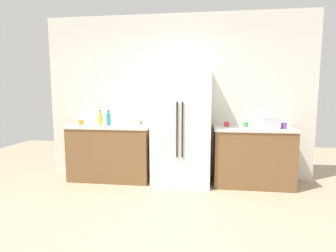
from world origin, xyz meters
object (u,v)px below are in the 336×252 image
at_px(bottle_a, 100,119).
at_px(bottle_b, 109,119).
at_px(toaster, 271,123).
at_px(bowl_a, 138,123).
at_px(cup_d, 246,124).
at_px(bowl_b, 135,124).
at_px(cup_a, 81,122).
at_px(cup_c, 226,124).
at_px(cup_b, 284,126).
at_px(refrigerator, 182,127).

xyz_separation_m(bottle_a, bottle_b, (0.17, -0.08, 0.00)).
distance_m(toaster, bowl_a, 2.16).
xyz_separation_m(cup_d, bowl_b, (-1.79, -0.13, -0.00)).
bearing_deg(cup_a, cup_c, 1.95).
bearing_deg(cup_b, toaster, -178.31).
bearing_deg(bottle_a, refrigerator, -3.54).
xyz_separation_m(toaster, cup_c, (-0.65, 0.17, -0.05)).
xyz_separation_m(cup_a, cup_c, (2.45, 0.08, -0.00)).
distance_m(toaster, bowl_b, 2.13).
xyz_separation_m(refrigerator, bowl_b, (-0.76, -0.02, 0.04)).
xyz_separation_m(cup_b, bowl_b, (-2.33, 0.02, -0.01)).
distance_m(cup_c, cup_d, 0.30).
bearing_deg(toaster, refrigerator, 178.10).
height_order(refrigerator, cup_a, refrigerator).
distance_m(bottle_a, bowl_b, 0.65).
relative_size(toaster, cup_b, 2.55).
distance_m(bottle_a, cup_d, 2.43).
bearing_deg(bottle_b, toaster, -1.22).
xyz_separation_m(cup_b, cup_d, (-0.54, 0.15, -0.01)).
bearing_deg(cup_b, bowl_a, 174.11).
relative_size(bottle_a, cup_b, 2.66).
xyz_separation_m(refrigerator, cup_a, (-1.73, 0.04, 0.04)).
relative_size(cup_b, bowl_b, 0.55).
distance_m(bottle_a, bottle_b, 0.19).
relative_size(cup_a, cup_b, 0.91).
xyz_separation_m(cup_b, bowl_a, (-2.34, 0.24, -0.01)).
distance_m(toaster, cup_b, 0.20).
distance_m(refrigerator, bottle_a, 1.41).
distance_m(cup_d, bowl_a, 1.80).
bearing_deg(bowl_a, toaster, -6.58).
bearing_deg(bottle_a, cup_a, -172.26).
bearing_deg(cup_b, refrigerator, 178.55).
distance_m(refrigerator, bowl_a, 0.80).
bearing_deg(cup_d, cup_c, 177.36).
xyz_separation_m(bottle_b, cup_d, (2.25, 0.10, -0.07)).
distance_m(refrigerator, cup_c, 0.73).
relative_size(refrigerator, cup_c, 23.29).
bearing_deg(toaster, bowl_a, 173.42).
height_order(toaster, cup_c, toaster).
bearing_deg(bowl_b, cup_d, 4.31).
relative_size(cup_d, bowl_b, 0.45).
height_order(bottle_b, cup_b, bottle_b).
bearing_deg(cup_c, refrigerator, -170.12).
distance_m(bottle_b, bowl_a, 0.50).
bearing_deg(cup_a, bottle_a, 7.74).
distance_m(cup_c, bowl_b, 1.49).
height_order(cup_c, bowl_b, cup_c).
height_order(toaster, bottle_b, bottle_b).
xyz_separation_m(refrigerator, bottle_b, (-1.23, 0.01, 0.11)).
bearing_deg(bowl_a, cup_d, -2.86).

